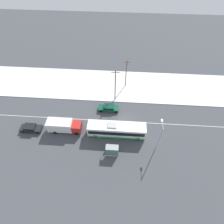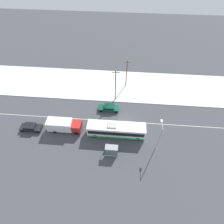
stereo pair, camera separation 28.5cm
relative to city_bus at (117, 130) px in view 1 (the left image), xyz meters
The scene contains 12 objects.
ground_plane 4.18m from the city_bus, 61.38° to the left, with size 120.00×120.00×0.00m, color #424449.
snow_lot 15.49m from the city_bus, 83.13° to the left, with size 80.00×12.02×0.12m.
lane_marking_center 4.17m from the city_bus, 61.38° to the left, with size 60.00×0.12×0.00m.
city_bus is the anchor object (origin of this frame).
box_truck 11.13m from the city_bus, behind, with size 7.11×2.30×2.94m.
sedan_car 6.99m from the city_bus, 108.10° to the left, with size 4.76×1.80×1.46m.
parked_car_near_truck 18.39m from the city_bus, behind, with size 4.51×1.80×1.50m.
pedestrian_at_stop 3.79m from the city_bus, 112.62° to the right, with size 0.65×0.29×1.80m.
bus_shelter 4.76m from the city_bus, 97.49° to the right, with size 2.43×1.20×2.40m.
streetlamp 8.84m from the city_bus, 16.66° to the right, with size 0.36×2.28×7.05m.
utility_pole_roadside 10.71m from the city_bus, 95.00° to the left, with size 1.80×0.24×8.77m.
utility_pole_snowlot 15.49m from the city_bus, 84.20° to the left, with size 1.80×0.24×8.04m.
Camera 1 is at (-1.42, -23.35, 31.78)m, focal length 28.00 mm.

